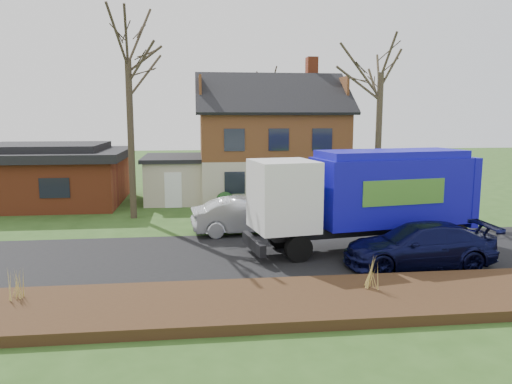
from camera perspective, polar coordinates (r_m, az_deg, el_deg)
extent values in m
plane|color=#284818|center=(19.64, 1.63, -7.24)|extent=(120.00, 120.00, 0.00)
cube|color=black|center=(19.64, 1.63, -7.21)|extent=(80.00, 7.00, 0.02)
cube|color=#311C10|center=(14.64, 4.73, -12.35)|extent=(80.00, 3.50, 0.30)
cube|color=beige|center=(33.27, 1.52, 1.75)|extent=(9.00, 7.50, 2.70)
cube|color=#513017|center=(33.05, 1.54, 6.49)|extent=(9.00, 7.50, 2.80)
cube|color=#983F21|center=(34.70, 6.38, 13.76)|extent=(0.70, 0.90, 1.60)
cube|color=beige|center=(32.47, -9.24, 1.38)|extent=(3.50, 5.50, 2.60)
cube|color=black|center=(32.32, -9.31, 3.87)|extent=(3.90, 5.90, 0.24)
cube|color=#983F21|center=(33.23, -22.85, 1.14)|extent=(9.00, 7.50, 2.80)
cube|color=black|center=(33.07, -23.02, 3.97)|extent=(9.80, 8.20, 0.50)
cube|color=black|center=(33.04, -23.06, 4.75)|extent=(7.00, 6.00, 0.40)
cylinder|color=black|center=(18.71, 4.88, -6.45)|extent=(1.07, 0.51, 1.03)
cylinder|color=black|center=(20.59, 2.77, -5.01)|extent=(1.07, 0.51, 1.03)
cylinder|color=black|center=(21.36, 19.19, -4.99)|extent=(1.07, 0.51, 1.03)
cylinder|color=black|center=(23.03, 16.19, -3.87)|extent=(1.07, 0.51, 1.03)
cylinder|color=black|center=(22.12, 21.91, -4.68)|extent=(1.07, 0.51, 1.03)
cylinder|color=black|center=(23.74, 18.81, -3.62)|extent=(1.07, 0.51, 1.03)
cube|color=black|center=(20.99, 12.72, -4.04)|extent=(8.60, 2.60, 0.35)
cube|color=white|center=(19.18, 3.13, -0.36)|extent=(2.66, 2.82, 2.67)
cube|color=black|center=(18.83, 0.01, -0.07)|extent=(0.44, 2.16, 0.89)
cube|color=black|center=(19.20, -0.27, -5.93)|extent=(0.66, 2.48, 0.45)
cube|color=#110DA7|center=(21.18, 15.08, 0.22)|extent=(6.57, 3.49, 2.67)
cube|color=#110DA7|center=(21.02, 15.25, 4.22)|extent=(6.22, 3.14, 0.30)
cube|color=#110DA7|center=(23.03, 21.92, 0.30)|extent=(0.76, 2.55, 2.87)
cube|color=#45832B|center=(20.04, 16.60, -0.04)|extent=(3.52, 0.64, 0.99)
cube|color=#45832B|center=(22.17, 13.08, 0.92)|extent=(3.52, 0.64, 0.99)
imported|color=#B0B3B8|center=(23.03, -1.13, -2.73)|extent=(5.15, 2.20, 1.65)
imported|color=black|center=(18.96, 18.10, -5.80)|extent=(5.43, 2.21, 1.58)
cylinder|color=#3B3123|center=(26.88, -14.10, 5.76)|extent=(0.34, 0.34, 8.25)
cylinder|color=#413727|center=(29.39, 13.80, 5.55)|extent=(0.36, 0.36, 7.78)
cylinder|color=#3B2B23|center=(41.14, 1.51, 6.46)|extent=(0.29, 0.29, 7.52)
cone|color=tan|center=(15.71, -25.61, -9.43)|extent=(0.04, 0.04, 0.88)
cone|color=tan|center=(15.76, -26.13, -9.41)|extent=(0.04, 0.04, 0.88)
cone|color=tan|center=(15.67, -25.10, -9.45)|extent=(0.04, 0.04, 0.88)
cone|color=tan|center=(15.82, -25.48, -9.30)|extent=(0.04, 0.04, 0.88)
cone|color=tan|center=(15.61, -25.75, -9.56)|extent=(0.04, 0.04, 0.88)
cone|color=tan|center=(15.33, 12.97, -9.03)|extent=(0.04, 0.04, 0.98)
cone|color=tan|center=(15.28, 12.42, -9.08)|extent=(0.04, 0.04, 0.98)
cone|color=tan|center=(15.39, 13.51, -8.99)|extent=(0.04, 0.04, 0.98)
cone|color=tan|center=(15.44, 12.81, -8.90)|extent=(0.04, 0.04, 0.98)
cone|color=tan|center=(15.22, 13.12, -9.17)|extent=(0.04, 0.04, 0.98)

